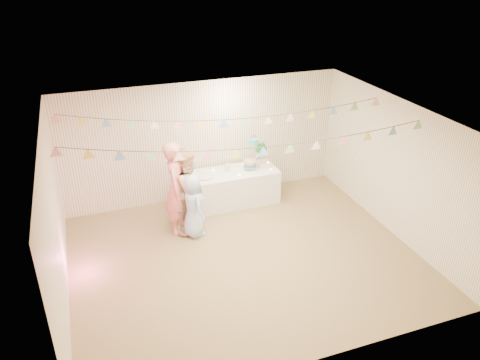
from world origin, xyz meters
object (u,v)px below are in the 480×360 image
object	(u,v)px
person_child	(193,205)
table	(232,187)
cake_stand	(255,152)
person_adult_b	(189,190)
person_adult_a	(177,188)

from	to	relation	value
person_child	table	bearing A→B (deg)	-60.27
cake_stand	table	bearing A→B (deg)	-174.81
person_adult_b	table	bearing A→B (deg)	-18.42
table	person_child	world-z (taller)	person_child
cake_stand	person_adult_a	size ratio (longest dim) A/B	0.38
person_adult_b	person_child	world-z (taller)	person_adult_b
table	person_adult_a	xyz separation A→B (m)	(-1.32, -0.70, 0.56)
person_adult_b	person_adult_a	bearing A→B (deg)	129.21
table	person_child	bearing A→B (deg)	-138.85
table	person_adult_a	world-z (taller)	person_adult_a
table	person_child	xyz separation A→B (m)	(-1.09, -0.95, 0.27)
table	person_adult_b	world-z (taller)	person_adult_b
table	cake_stand	size ratio (longest dim) A/B	2.80
table	person_adult_b	bearing A→B (deg)	-147.53
person_child	person_adult_b	bearing A→B (deg)	-9.53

